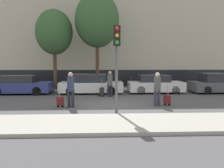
# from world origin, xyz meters

# --- Properties ---
(ground_plane) EXTENTS (80.00, 80.00, 0.00)m
(ground_plane) POSITION_xyz_m (0.00, 0.00, 0.00)
(ground_plane) COLOR #4C4C4F
(sidewalk_near) EXTENTS (28.00, 2.50, 0.12)m
(sidewalk_near) POSITION_xyz_m (0.00, -3.75, 0.06)
(sidewalk_near) COLOR #A39E93
(sidewalk_near) RESTS_ON ground_plane
(sidewalk_far) EXTENTS (28.00, 3.00, 0.12)m
(sidewalk_far) POSITION_xyz_m (0.00, 7.00, 0.06)
(sidewalk_far) COLOR #A39E93
(sidewalk_far) RESTS_ON ground_plane
(building_facade) EXTENTS (28.00, 3.23, 13.10)m
(building_facade) POSITION_xyz_m (0.00, 10.79, 6.54)
(building_facade) COLOR #B7AD99
(building_facade) RESTS_ON ground_plane
(parked_car_0) EXTENTS (4.27, 1.81, 1.34)m
(parked_car_0) POSITION_xyz_m (-6.32, 4.61, 0.63)
(parked_car_0) COLOR navy
(parked_car_0) RESTS_ON ground_plane
(parked_car_1) EXTENTS (4.53, 1.87, 1.42)m
(parked_car_1) POSITION_xyz_m (-1.30, 4.65, 0.66)
(parked_car_1) COLOR silver
(parked_car_1) RESTS_ON ground_plane
(parked_car_2) EXTENTS (4.00, 1.77, 1.34)m
(parked_car_2) POSITION_xyz_m (3.48, 4.70, 0.63)
(parked_car_2) COLOR silver
(parked_car_2) RESTS_ON ground_plane
(parked_car_3) EXTENTS (4.20, 1.85, 1.47)m
(parked_car_3) POSITION_xyz_m (8.24, 4.52, 0.68)
(parked_car_3) COLOR #4C5156
(parked_car_3) RESTS_ON ground_plane
(pedestrian_left) EXTENTS (0.35, 0.34, 1.75)m
(pedestrian_left) POSITION_xyz_m (-2.01, -0.53, 1.00)
(pedestrian_left) COLOR #23232D
(pedestrian_left) RESTS_ON ground_plane
(trolley_left) EXTENTS (0.34, 0.29, 1.06)m
(trolley_left) POSITION_xyz_m (-2.55, -0.44, 0.32)
(trolley_left) COLOR maroon
(trolley_left) RESTS_ON ground_plane
(pedestrian_center) EXTENTS (0.34, 0.34, 1.70)m
(pedestrian_center) POSITION_xyz_m (0.05, 2.91, 0.97)
(pedestrian_center) COLOR #23232D
(pedestrian_center) RESTS_ON ground_plane
(trolley_center) EXTENTS (0.34, 0.29, 1.15)m
(trolley_center) POSITION_xyz_m (-0.48, 3.04, 0.36)
(trolley_center) COLOR #262628
(trolley_center) RESTS_ON ground_plane
(pedestrian_right) EXTENTS (0.35, 0.34, 1.73)m
(pedestrian_right) POSITION_xyz_m (2.38, -0.30, 0.98)
(pedestrian_right) COLOR #383347
(pedestrian_right) RESTS_ON ground_plane
(trolley_right) EXTENTS (0.34, 0.29, 1.08)m
(trolley_right) POSITION_xyz_m (2.92, -0.24, 0.33)
(trolley_right) COLOR maroon
(trolley_right) RESTS_ON ground_plane
(traffic_light) EXTENTS (0.28, 0.47, 3.69)m
(traffic_light) POSITION_xyz_m (0.14, -2.36, 2.63)
(traffic_light) COLOR #515154
(traffic_light) RESTS_ON ground_plane
(parked_bicycle) EXTENTS (1.77, 0.06, 0.96)m
(parked_bicycle) POSITION_xyz_m (2.19, 7.31, 0.49)
(parked_bicycle) COLOR black
(parked_bicycle) RESTS_ON sidewalk_far
(bare_tree_near_crossing) EXTENTS (3.47, 3.47, 7.56)m
(bare_tree_near_crossing) POSITION_xyz_m (-0.83, 6.13, 5.54)
(bare_tree_near_crossing) COLOR #4C3826
(bare_tree_near_crossing) RESTS_ON sidewalk_far
(bare_tree_down_street) EXTENTS (2.89, 2.89, 6.30)m
(bare_tree_down_street) POSITION_xyz_m (-4.21, 6.29, 4.63)
(bare_tree_down_street) COLOR #4C3826
(bare_tree_down_street) RESTS_ON sidewalk_far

